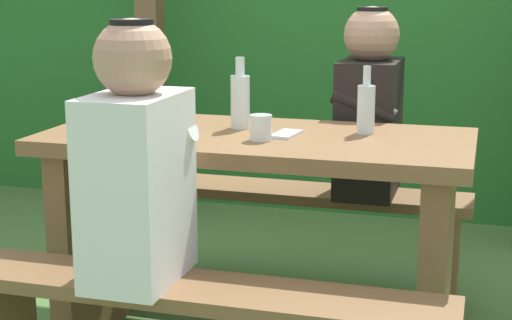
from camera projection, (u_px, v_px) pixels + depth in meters
The scene contains 10 objects.
hedge_backdrop at pixel (361, 8), 4.56m from camera, with size 6.40×0.74×2.22m, color #286B28.
pergola_post_left at pixel (150, 14), 4.17m from camera, with size 0.12×0.12×2.19m, color brown.
picnic_table at pixel (256, 207), 2.69m from camera, with size 1.40×0.64×0.77m.
bench_far at pixel (294, 219), 3.25m from camera, with size 1.40×0.24×0.45m.
person_white_shirt at pixel (137, 163), 2.18m from camera, with size 0.25×0.35×0.72m.
person_black_coat at pixel (369, 109), 3.07m from camera, with size 0.25×0.35×0.72m.
drinking_glass at pixel (261, 128), 2.53m from camera, with size 0.07×0.07×0.08m, color silver.
bottle_left at pixel (240, 99), 2.72m from camera, with size 0.07×0.07×0.24m.
bottle_right at pixel (366, 107), 2.63m from camera, with size 0.06×0.06×0.22m.
cell_phone at pixel (286, 134), 2.61m from camera, with size 0.07×0.14×0.01m, color silver.
Camera 1 is at (0.72, -2.49, 1.27)m, focal length 56.42 mm.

